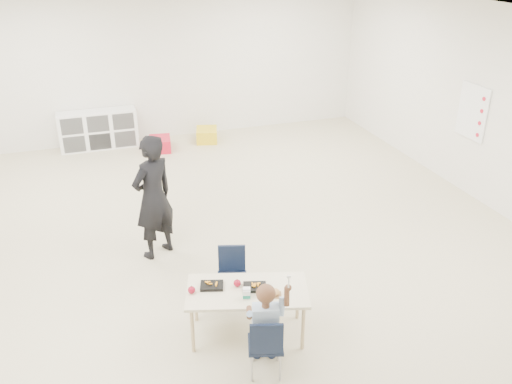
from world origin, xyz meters
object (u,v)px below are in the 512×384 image
object	(u,v)px
table	(247,312)
chair_near	(265,343)
adult	(153,197)
cubby_shelf	(98,130)
child	(266,327)

from	to	relation	value
table	chair_near	xyz separation A→B (m)	(-0.00, -0.53, 0.05)
chair_near	adult	distance (m)	2.44
table	adult	xyz separation A→B (m)	(-0.59, 1.79, 0.51)
table	cubby_shelf	world-z (taller)	cubby_shelf
chair_near	cubby_shelf	distance (m)	6.46
child	cubby_shelf	xyz separation A→B (m)	(-1.00, 6.39, -0.15)
chair_near	child	xyz separation A→B (m)	(0.00, 0.00, 0.18)
child	table	bearing A→B (deg)	106.38
adult	child	bearing A→B (deg)	73.32
chair_near	child	size ratio (longest dim) A/B	0.63
cubby_shelf	adult	size ratio (longest dim) A/B	0.90
table	adult	distance (m)	1.96
table	chair_near	distance (m)	0.53
table	adult	bearing A→B (deg)	124.87
cubby_shelf	adult	bearing A→B (deg)	-84.30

